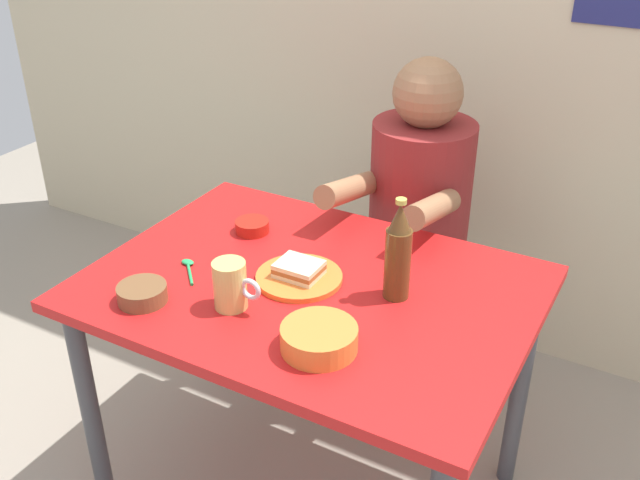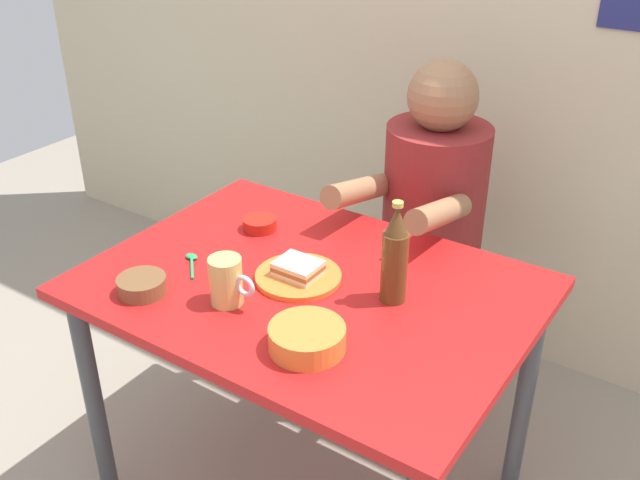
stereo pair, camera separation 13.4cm
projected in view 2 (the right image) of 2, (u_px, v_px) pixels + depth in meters
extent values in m
cube|color=red|center=(309.00, 288.00, 1.82)|extent=(1.10, 0.80, 0.03)
cylinder|color=#3F3F44|center=(94.00, 402.00, 1.99)|extent=(0.05, 0.05, 0.71)
cylinder|color=#3F3F44|center=(249.00, 291.00, 2.49)|extent=(0.05, 0.05, 0.71)
cylinder|color=#3F3F44|center=(524.00, 398.00, 2.01)|extent=(0.05, 0.05, 0.71)
cylinder|color=#4C4C51|center=(423.00, 336.00, 2.51)|extent=(0.08, 0.08, 0.41)
cylinder|color=#2D2D33|center=(427.00, 281.00, 2.40)|extent=(0.34, 0.34, 0.04)
cylinder|color=maroon|center=(434.00, 206.00, 2.27)|extent=(0.32, 0.32, 0.52)
sphere|color=#A0704C|center=(443.00, 96.00, 2.10)|extent=(0.21, 0.21, 0.21)
cylinder|color=#A0704C|center=(358.00, 191.00, 2.09)|extent=(0.07, 0.31, 0.14)
cylinder|color=#A0704C|center=(439.00, 213.00, 1.97)|extent=(0.07, 0.31, 0.14)
cylinder|color=orange|center=(299.00, 276.00, 1.83)|extent=(0.22, 0.22, 0.01)
cube|color=beige|center=(299.00, 272.00, 1.82)|extent=(0.11, 0.09, 0.01)
cube|color=#9E592D|center=(299.00, 268.00, 1.82)|extent=(0.11, 0.09, 0.01)
cube|color=beige|center=(299.00, 263.00, 1.81)|extent=(0.11, 0.09, 0.01)
cylinder|color=#D1BC66|center=(226.00, 281.00, 1.71)|extent=(0.08, 0.08, 0.12)
torus|color=silver|center=(245.00, 286.00, 1.68)|extent=(0.06, 0.01, 0.06)
cylinder|color=#593819|center=(394.00, 267.00, 1.71)|extent=(0.06, 0.06, 0.18)
cone|color=#593819|center=(397.00, 220.00, 1.65)|extent=(0.05, 0.05, 0.07)
cylinder|color=#BFB74C|center=(398.00, 204.00, 1.63)|extent=(0.03, 0.03, 0.01)
cylinder|color=brown|center=(142.00, 285.00, 1.77)|extent=(0.12, 0.12, 0.04)
cylinder|color=brown|center=(141.00, 282.00, 1.76)|extent=(0.10, 0.10, 0.02)
cylinder|color=#B21E14|center=(260.00, 224.00, 2.06)|extent=(0.10, 0.10, 0.03)
cylinder|color=maroon|center=(259.00, 222.00, 2.05)|extent=(0.08, 0.08, 0.02)
cylinder|color=orange|center=(307.00, 338.00, 1.57)|extent=(0.17, 0.17, 0.05)
cylinder|color=#B25B2D|center=(307.00, 334.00, 1.56)|extent=(0.14, 0.14, 0.02)
cylinder|color=#26A559|center=(192.00, 268.00, 1.87)|extent=(0.08, 0.08, 0.01)
ellipsoid|color=#26A559|center=(191.00, 257.00, 1.92)|extent=(0.04, 0.02, 0.01)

